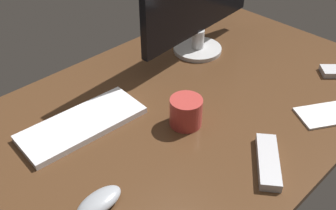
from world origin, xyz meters
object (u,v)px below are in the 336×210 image
coffee_mug (186,112)px  computer_mouse (99,202)px  tv_remote (268,161)px  keyboard (82,124)px  notepad (324,115)px

coffee_mug → computer_mouse: bearing=-169.6°
computer_mouse → coffee_mug: coffee_mug is taller
computer_mouse → coffee_mug: 34.47cm
computer_mouse → tv_remote: bearing=-28.4°
keyboard → notepad: keyboard is taller
keyboard → coffee_mug: size_ratio=3.83×
keyboard → tv_remote: bearing=-58.2°
computer_mouse → coffee_mug: (33.81, 6.23, 2.54)cm
keyboard → notepad: 67.76cm
computer_mouse → tv_remote: size_ratio=0.65×
computer_mouse → tv_remote: 41.19cm
coffee_mug → notepad: coffee_mug is taller
keyboard → coffee_mug: 28.44cm
computer_mouse → notepad: size_ratio=0.77×
keyboard → coffee_mug: coffee_mug is taller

